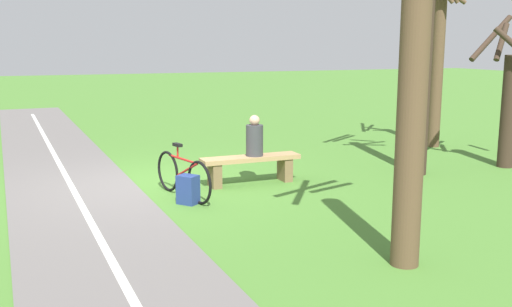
{
  "coord_description": "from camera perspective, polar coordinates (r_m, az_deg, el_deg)",
  "views": [
    {
      "loc": [
        1.89,
        9.96,
        2.44
      ],
      "look_at": [
        -1.0,
        2.5,
        0.94
      ],
      "focal_mm": 41.06,
      "sensor_mm": 36.0,
      "label": 1
    }
  ],
  "objects": [
    {
      "name": "person_seated",
      "position": [
        10.28,
        -0.14,
        1.49
      ],
      "size": [
        0.31,
        0.31,
        0.72
      ],
      "rotation": [
        0.0,
        0.0,
        0.02
      ],
      "color": "#38383D",
      "rests_on": "bench"
    },
    {
      "name": "bench",
      "position": [
        10.33,
        -0.53,
        -1.09
      ],
      "size": [
        1.8,
        0.43,
        0.5
      ],
      "rotation": [
        0.0,
        0.0,
        0.02
      ],
      "color": "#A88456",
      "rests_on": "ground_plane"
    },
    {
      "name": "paved_path",
      "position": [
        6.49,
        -13.07,
        -11.69
      ],
      "size": [
        3.7,
        36.06,
        0.02
      ],
      "primitive_type": "cube",
      "rotation": [
        0.0,
        0.0,
        0.04
      ],
      "color": "#66605E",
      "rests_on": "ground_plane"
    },
    {
      "name": "tree_mid_field",
      "position": [
        6.53,
        14.7,
        5.91
      ],
      "size": [
        1.5,
        0.93,
        4.45
      ],
      "color": "brown",
      "rests_on": "ground_plane"
    },
    {
      "name": "path_centre_line",
      "position": [
        6.48,
        -13.07,
        -11.61
      ],
      "size": [
        1.52,
        31.97,
        0.0
      ],
      "primitive_type": "cube",
      "rotation": [
        0.0,
        0.0,
        0.04
      ],
      "color": "silver",
      "rests_on": "paved_path"
    },
    {
      "name": "backpack",
      "position": [
        9.13,
        -6.61,
        -3.52
      ],
      "size": [
        0.37,
        0.38,
        0.45
      ],
      "rotation": [
        0.0,
        0.0,
        2.26
      ],
      "color": "navy",
      "rests_on": "ground_plane"
    },
    {
      "name": "tree_far_left",
      "position": [
        12.69,
        23.53,
        5.05
      ],
      "size": [
        1.52,
        1.51,
        3.03
      ],
      "color": "#38281E",
      "rests_on": "ground_plane"
    },
    {
      "name": "tree_near_bench",
      "position": [
        11.35,
        16.23,
        10.68
      ],
      "size": [
        1.56,
        1.57,
        5.26
      ],
      "color": "#38281E",
      "rests_on": "ground_plane"
    },
    {
      "name": "bicycle",
      "position": [
        9.48,
        -7.14,
        -2.13
      ],
      "size": [
        0.49,
        1.66,
        0.87
      ],
      "rotation": [
        0.0,
        0.0,
        1.84
      ],
      "color": "black",
      "rests_on": "ground_plane"
    },
    {
      "name": "tree_by_path",
      "position": [
        14.58,
        17.15,
        8.66
      ],
      "size": [
        1.19,
        1.41,
        4.49
      ],
      "color": "brown",
      "rests_on": "ground_plane"
    },
    {
      "name": "ground_plane",
      "position": [
        10.43,
        -10.18,
        -3.09
      ],
      "size": [
        80.0,
        80.0,
        0.0
      ],
      "primitive_type": "plane",
      "color": "#477A2D"
    }
  ]
}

